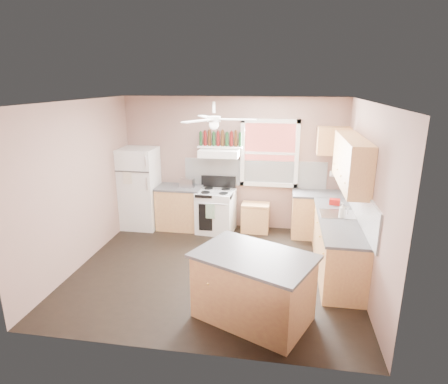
% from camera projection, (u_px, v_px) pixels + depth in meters
% --- Properties ---
extents(floor, '(4.50, 4.50, 0.00)m').
position_uv_depth(floor, '(215.00, 269.00, 6.18)').
color(floor, black).
rests_on(floor, ground).
extents(ceiling, '(4.50, 4.50, 0.00)m').
position_uv_depth(ceiling, '(214.00, 102.00, 5.41)').
color(ceiling, white).
rests_on(ceiling, ground).
extents(wall_back, '(4.50, 0.05, 2.70)m').
position_uv_depth(wall_back, '(233.00, 164.00, 7.71)').
color(wall_back, '#86665B').
rests_on(wall_back, ground).
extents(wall_right, '(0.05, 4.00, 2.70)m').
position_uv_depth(wall_right, '(368.00, 198.00, 5.44)').
color(wall_right, '#86665B').
rests_on(wall_right, ground).
extents(wall_left, '(0.05, 4.00, 2.70)m').
position_uv_depth(wall_left, '(79.00, 185.00, 6.15)').
color(wall_left, '#86665B').
rests_on(wall_left, ground).
extents(backsplash_back, '(2.90, 0.03, 0.55)m').
position_uv_depth(backsplash_back, '(254.00, 173.00, 7.65)').
color(backsplash_back, white).
rests_on(backsplash_back, wall_back).
extents(backsplash_right, '(0.03, 2.60, 0.55)m').
position_uv_depth(backsplash_right, '(360.00, 203.00, 5.78)').
color(backsplash_right, white).
rests_on(backsplash_right, wall_right).
extents(window_view, '(1.00, 0.02, 1.20)m').
position_uv_depth(window_view, '(270.00, 153.00, 7.48)').
color(window_view, maroon).
rests_on(window_view, wall_back).
extents(window_frame, '(1.16, 0.07, 1.36)m').
position_uv_depth(window_frame, '(269.00, 153.00, 7.46)').
color(window_frame, white).
rests_on(window_frame, wall_back).
extents(refrigerator, '(0.72, 0.70, 1.68)m').
position_uv_depth(refrigerator, '(140.00, 188.00, 7.79)').
color(refrigerator, white).
rests_on(refrigerator, floor).
extents(base_cabinet_left, '(0.90, 0.60, 0.86)m').
position_uv_depth(base_cabinet_left, '(180.00, 208.00, 7.83)').
color(base_cabinet_left, '#BA794D').
rests_on(base_cabinet_left, floor).
extents(counter_left, '(0.92, 0.62, 0.04)m').
position_uv_depth(counter_left, '(179.00, 188.00, 7.70)').
color(counter_left, '#444446').
rests_on(counter_left, base_cabinet_left).
extents(toaster, '(0.29, 0.19, 0.18)m').
position_uv_depth(toaster, '(187.00, 183.00, 7.63)').
color(toaster, silver).
rests_on(toaster, counter_left).
extents(stove, '(0.78, 0.71, 0.86)m').
position_uv_depth(stove, '(216.00, 211.00, 7.65)').
color(stove, white).
rests_on(stove, floor).
extents(range_hood, '(0.78, 0.50, 0.14)m').
position_uv_depth(range_hood, '(219.00, 153.00, 7.41)').
color(range_hood, white).
rests_on(range_hood, wall_back).
extents(bottle_shelf, '(0.90, 0.26, 0.03)m').
position_uv_depth(bottle_shelf, '(220.00, 147.00, 7.50)').
color(bottle_shelf, white).
rests_on(bottle_shelf, range_hood).
extents(cart, '(0.55, 0.37, 0.55)m').
position_uv_depth(cart, '(255.00, 219.00, 7.67)').
color(cart, '#BA794D').
rests_on(cart, floor).
extents(base_cabinet_corner, '(1.00, 0.60, 0.86)m').
position_uv_depth(base_cabinet_corner, '(318.00, 216.00, 7.40)').
color(base_cabinet_corner, '#BA794D').
rests_on(base_cabinet_corner, floor).
extents(base_cabinet_right, '(0.60, 2.20, 0.86)m').
position_uv_depth(base_cabinet_right, '(337.00, 246.00, 6.04)').
color(base_cabinet_right, '#BA794D').
rests_on(base_cabinet_right, floor).
extents(counter_corner, '(1.02, 0.62, 0.04)m').
position_uv_depth(counter_corner, '(319.00, 194.00, 7.27)').
color(counter_corner, '#444446').
rests_on(counter_corner, base_cabinet_corner).
extents(counter_right, '(0.62, 2.22, 0.04)m').
position_uv_depth(counter_right, '(339.00, 220.00, 5.91)').
color(counter_right, '#444446').
rests_on(counter_right, base_cabinet_right).
extents(sink, '(0.55, 0.45, 0.03)m').
position_uv_depth(sink, '(337.00, 215.00, 6.10)').
color(sink, silver).
rests_on(sink, counter_right).
extents(faucet, '(0.03, 0.03, 0.14)m').
position_uv_depth(faucet, '(348.00, 211.00, 6.05)').
color(faucet, silver).
rests_on(faucet, sink).
extents(upper_cabinet_right, '(0.33, 1.80, 0.76)m').
position_uv_depth(upper_cabinet_right, '(351.00, 162.00, 5.83)').
color(upper_cabinet_right, '#BA794D').
rests_on(upper_cabinet_right, wall_right).
extents(upper_cabinet_corner, '(0.60, 0.33, 0.52)m').
position_uv_depth(upper_cabinet_corner, '(333.00, 141.00, 7.07)').
color(upper_cabinet_corner, '#BA794D').
rests_on(upper_cabinet_corner, wall_back).
extents(paper_towel, '(0.26, 0.12, 0.12)m').
position_uv_depth(paper_towel, '(337.00, 174.00, 7.26)').
color(paper_towel, white).
rests_on(paper_towel, wall_back).
extents(island, '(1.62, 1.37, 0.86)m').
position_uv_depth(island, '(253.00, 288.00, 4.80)').
color(island, '#BA794D').
rests_on(island, floor).
extents(island_top, '(1.72, 1.47, 0.04)m').
position_uv_depth(island_top, '(254.00, 256.00, 4.68)').
color(island_top, '#444446').
rests_on(island_top, island).
extents(ceiling_fan_hub, '(0.20, 0.20, 0.08)m').
position_uv_depth(ceiling_fan_hub, '(214.00, 119.00, 5.48)').
color(ceiling_fan_hub, white).
rests_on(ceiling_fan_hub, ceiling).
extents(soap_bottle, '(0.13, 0.13, 0.25)m').
position_uv_depth(soap_bottle, '(342.00, 211.00, 5.90)').
color(soap_bottle, silver).
rests_on(soap_bottle, counter_right).
extents(red_caddy, '(0.20, 0.15, 0.10)m').
position_uv_depth(red_caddy, '(335.00, 202.00, 6.56)').
color(red_caddy, '#B2140F').
rests_on(red_caddy, counter_right).
extents(wine_bottles, '(0.86, 0.06, 0.31)m').
position_uv_depth(wine_bottles, '(220.00, 139.00, 7.45)').
color(wine_bottles, '#143819').
rests_on(wine_bottles, bottle_shelf).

